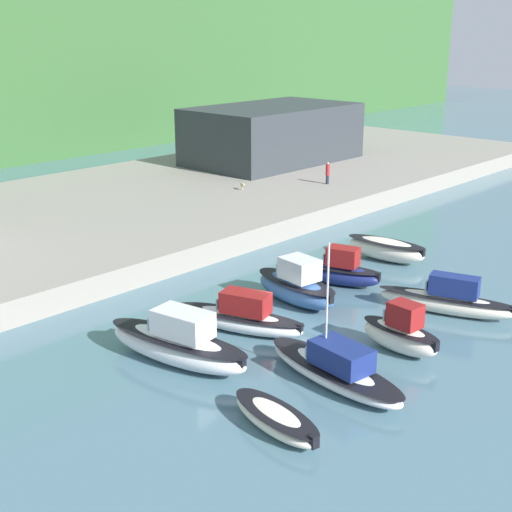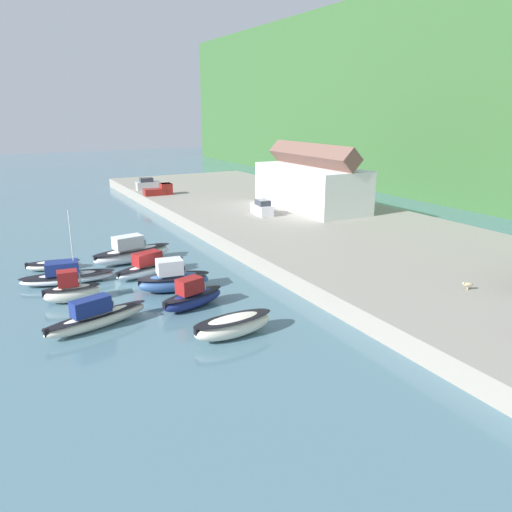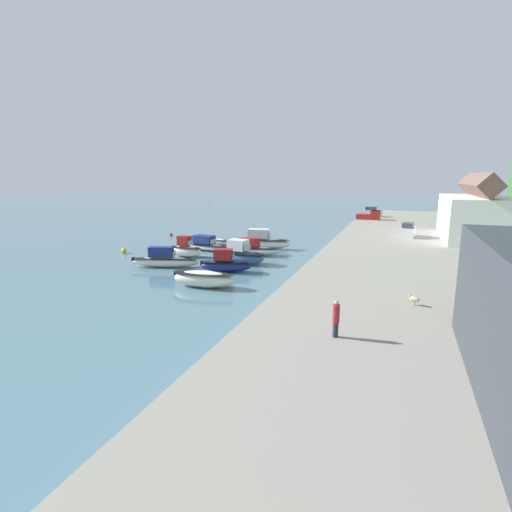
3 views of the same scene
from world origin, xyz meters
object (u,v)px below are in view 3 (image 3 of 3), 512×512
at_px(parked_car_0, 408,231).
at_px(mooring_buoy_0, 171,234).
at_px(moored_boat_3, 225,264).
at_px(dog_on_quay, 414,299).
at_px(moored_boat_0, 261,242).
at_px(person_on_quay, 336,318).
at_px(moored_boat_6, 206,245).
at_px(parked_car_1, 372,212).
at_px(moored_boat_5, 217,241).
at_px(pickup_truck_0, 371,216).
at_px(moored_boat_2, 240,255).
at_px(moored_boat_1, 252,249).
at_px(moored_boat_7, 186,249).
at_px(moored_boat_4, 203,279).
at_px(moored_boat_8, 164,260).
at_px(mooring_buoy_1, 124,250).

xyz_separation_m(parked_car_0, mooring_buoy_0, (1.62, -39.53, -2.30)).
relative_size(moored_boat_3, dog_on_quay, 7.12).
distance_m(parked_car_0, mooring_buoy_0, 39.63).
height_order(moored_boat_0, dog_on_quay, moored_boat_0).
height_order(parked_car_0, person_on_quay, parked_car_0).
distance_m(moored_boat_6, parked_car_1, 46.00).
bearing_deg(person_on_quay, moored_boat_5, -145.44).
relative_size(pickup_truck_0, person_on_quay, 2.25).
xyz_separation_m(moored_boat_2, mooring_buoy_0, (-16.89, -20.21, -0.82)).
height_order(moored_boat_1, moored_boat_7, moored_boat_7).
height_order(moored_boat_2, parked_car_1, parked_car_1).
xyz_separation_m(parked_car_0, pickup_truck_0, (-22.90, -7.03, -0.10)).
bearing_deg(moored_boat_0, moored_boat_3, -5.36).
bearing_deg(pickup_truck_0, person_on_quay, 5.28).
bearing_deg(pickup_truck_0, moored_boat_1, -16.74).
height_order(moored_boat_4, pickup_truck_0, pickup_truck_0).
bearing_deg(person_on_quay, moored_boat_0, -154.24).
relative_size(parked_car_1, dog_on_quay, 5.05).
height_order(moored_boat_2, moored_boat_3, moored_boat_2).
relative_size(moored_boat_1, moored_boat_5, 1.46).
xyz_separation_m(moored_boat_3, person_on_quay, (18.34, 15.06, 1.83)).
relative_size(moored_boat_4, person_on_quay, 2.96).
relative_size(moored_boat_8, person_on_quay, 3.89).
xyz_separation_m(moored_boat_5, person_on_quay, (34.54, 23.79, 2.28)).
height_order(moored_boat_0, moored_boat_1, moored_boat_0).
height_order(moored_boat_2, moored_boat_7, moored_boat_2).
relative_size(parked_car_1, mooring_buoy_0, 7.52).
relative_size(dog_on_quay, mooring_buoy_0, 1.49).
distance_m(moored_boat_5, pickup_truck_0, 36.39).
relative_size(moored_boat_2, moored_boat_4, 1.06).
bearing_deg(mooring_buoy_1, person_on_quay, 54.35).
bearing_deg(dog_on_quay, parked_car_1, 32.93).
xyz_separation_m(moored_boat_0, mooring_buoy_1, (9.67, -16.82, -0.71)).
distance_m(moored_boat_5, moored_boat_7, 10.18).
height_order(parked_car_1, person_on_quay, parked_car_1).
bearing_deg(parked_car_0, parked_car_1, 111.04).
height_order(moored_boat_0, person_on_quay, person_on_quay).
bearing_deg(moored_boat_0, moored_boat_2, -4.08).
distance_m(moored_boat_1, mooring_buoy_1, 17.90).
bearing_deg(moored_boat_4, dog_on_quay, 72.60).
distance_m(moored_boat_7, person_on_quay, 33.94).
bearing_deg(moored_boat_5, pickup_truck_0, 155.09).
distance_m(moored_boat_0, moored_boat_1, 5.05).
height_order(moored_boat_0, parked_car_1, parked_car_1).
xyz_separation_m(moored_boat_1, pickup_truck_0, (-36.01, 12.75, 1.64)).
distance_m(moored_boat_4, pickup_truck_0, 53.67).
xyz_separation_m(moored_boat_1, moored_boat_4, (16.35, 1.09, 0.01)).
relative_size(mooring_buoy_0, mooring_buoy_1, 0.76).
height_order(moored_boat_1, moored_boat_2, moored_boat_2).
xyz_separation_m(moored_boat_1, moored_boat_5, (-6.33, -8.21, -0.35)).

